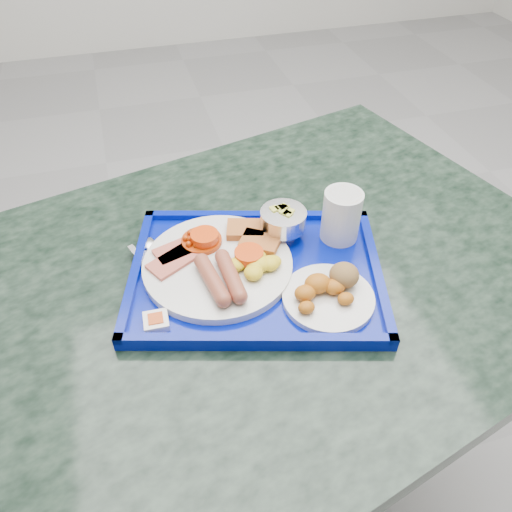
{
  "coord_description": "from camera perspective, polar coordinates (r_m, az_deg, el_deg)",
  "views": [
    {
      "loc": [
        -0.53,
        -1.19,
        1.51
      ],
      "look_at": [
        -0.34,
        -0.55,
        0.89
      ],
      "focal_mm": 35.0,
      "sensor_mm": 36.0,
      "label": 1
    }
  ],
  "objects": [
    {
      "name": "floor",
      "position": [
        1.99,
        5.13,
        -6.59
      ],
      "size": [
        6.0,
        6.0,
        0.0
      ],
      "primitive_type": "plane",
      "color": "gray",
      "rests_on": "ground"
    },
    {
      "name": "table",
      "position": [
        1.1,
        -2.15,
        -10.76
      ],
      "size": [
        1.52,
        1.2,
        0.84
      ],
      "rotation": [
        0.0,
        0.0,
        0.26
      ],
      "color": "slate",
      "rests_on": "floor"
    },
    {
      "name": "tray",
      "position": [
        0.93,
        0.0,
        -2.07
      ],
      "size": [
        0.54,
        0.46,
        0.03
      ],
      "rotation": [
        0.0,
        0.0,
        -0.28
      ],
      "color": "#031293",
      "rests_on": "table"
    },
    {
      "name": "main_plate",
      "position": [
        0.93,
        -3.77,
        -0.63
      ],
      "size": [
        0.28,
        0.28,
        0.04
      ],
      "rotation": [
        0.0,
        0.0,
        0.01
      ],
      "color": "silver",
      "rests_on": "tray"
    },
    {
      "name": "bread_plate",
      "position": [
        0.88,
        8.38,
        -3.97
      ],
      "size": [
        0.16,
        0.16,
        0.05
      ],
      "rotation": [
        0.0,
        0.0,
        0.3
      ],
      "color": "silver",
      "rests_on": "tray"
    },
    {
      "name": "fruit_bowl",
      "position": [
        0.98,
        3.12,
        4.17
      ],
      "size": [
        0.09,
        0.09,
        0.06
      ],
      "color": "silver",
      "rests_on": "tray"
    },
    {
      "name": "juice_cup",
      "position": [
        0.98,
        9.74,
        4.72
      ],
      "size": [
        0.08,
        0.08,
        0.1
      ],
      "color": "silver",
      "rests_on": "tray"
    },
    {
      "name": "spoon",
      "position": [
        0.99,
        -12.13,
        0.56
      ],
      "size": [
        0.03,
        0.16,
        0.01
      ],
      "rotation": [
        0.0,
        0.0,
        0.08
      ],
      "color": "silver",
      "rests_on": "tray"
    },
    {
      "name": "knife",
      "position": [
        0.95,
        -12.07,
        -1.52
      ],
      "size": [
        0.07,
        0.16,
        0.0
      ],
      "primitive_type": "cube",
      "rotation": [
        0.0,
        0.0,
        0.35
      ],
      "color": "silver",
      "rests_on": "tray"
    },
    {
      "name": "jam_packet",
      "position": [
        0.86,
        -11.34,
        -7.33
      ],
      "size": [
        0.04,
        0.04,
        0.02
      ],
      "rotation": [
        0.0,
        0.0,
        -0.04
      ],
      "color": "white",
      "rests_on": "tray"
    }
  ]
}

